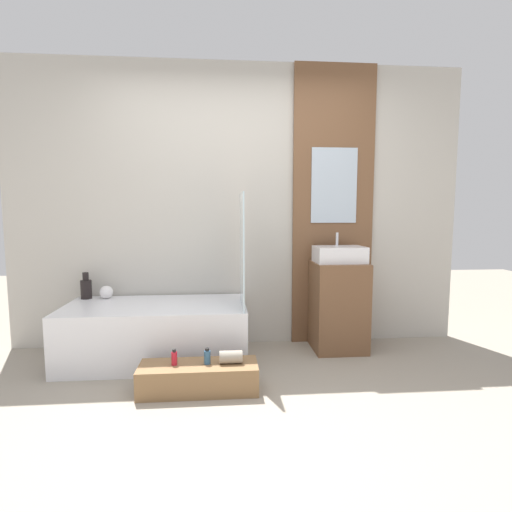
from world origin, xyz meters
The scene contains 13 objects.
ground_plane centered at (0.00, 0.00, 0.00)m, with size 12.00×12.00×0.00m, color gray.
wall_tiled_back centered at (0.00, 1.58, 1.30)m, with size 4.20×0.06×2.60m, color #B7B2A8.
wall_wood_accent centered at (0.89, 1.53, 1.31)m, with size 0.77×0.04×2.60m.
bathtub centered at (-0.72, 1.15, 0.24)m, with size 1.50×0.76×0.48m.
glass_shower_screen centered at (0.00, 1.05, 0.94)m, with size 0.01×0.52×0.92m, color silver.
wooden_step_bench centered at (-0.33, 0.52, 0.10)m, with size 0.82×0.30×0.20m, color olive.
vanity_cabinet centered at (0.89, 1.29, 0.40)m, with size 0.46×0.44×0.80m, color brown.
sink centered at (0.89, 1.29, 0.87)m, with size 0.44×0.31×0.26m.
vase_tall_dark centered at (-1.37, 1.43, 0.58)m, with size 0.09×0.09×0.24m.
vase_round_light centered at (-1.19, 1.42, 0.54)m, with size 0.12×0.12×0.12m, color white.
bottle_soap_primary centered at (-0.50, 0.52, 0.25)m, with size 0.04×0.04×0.11m.
bottle_soap_secondary centered at (-0.27, 0.52, 0.25)m, with size 0.05×0.05×0.11m.
towel_roll centered at (-0.11, 0.52, 0.24)m, with size 0.09×0.09×0.16m, color gray.
Camera 1 is at (-0.17, -2.18, 1.25)m, focal length 28.00 mm.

